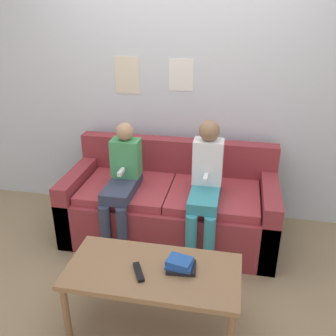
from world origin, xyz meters
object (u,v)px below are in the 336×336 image
object	(u,v)px
person_left	(122,182)
person_right	(206,185)
couch	(171,206)
coffee_table	(153,275)
tv_remote	(139,272)

from	to	relation	value
person_left	person_right	world-z (taller)	person_right
couch	person_right	bearing A→B (deg)	-31.14
coffee_table	person_left	distance (m)	0.99
coffee_table	couch	bearing A→B (deg)	94.64
coffee_table	tv_remote	world-z (taller)	tv_remote
tv_remote	coffee_table	bearing A→B (deg)	8.56
person_right	tv_remote	distance (m)	0.99
person_left	tv_remote	size ratio (longest dim) A/B	6.29
coffee_table	tv_remote	size ratio (longest dim) A/B	6.43
coffee_table	person_left	xyz separation A→B (m)	(-0.46, 0.86, 0.20)
person_right	coffee_table	bearing A→B (deg)	-105.01
couch	person_right	size ratio (longest dim) A/B	1.62
tv_remote	person_right	bearing A→B (deg)	44.53
couch	person_right	world-z (taller)	person_right
couch	coffee_table	bearing A→B (deg)	-85.36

